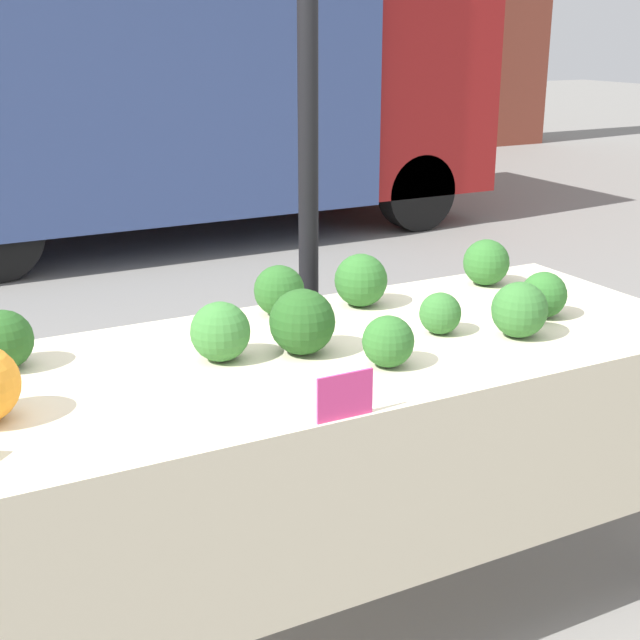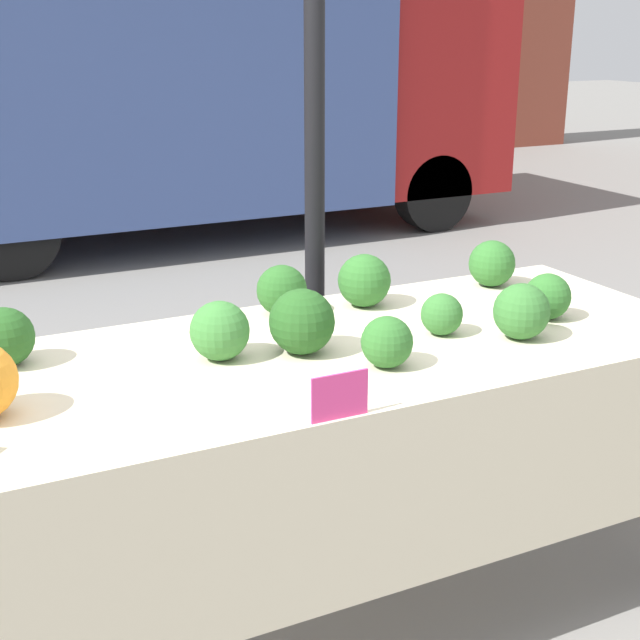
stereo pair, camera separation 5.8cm
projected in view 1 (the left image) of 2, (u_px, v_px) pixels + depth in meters
ground_plane at (320, 613)px, 2.63m from camera, size 40.00×40.00×0.00m
tent_pole at (308, 135)px, 3.00m from camera, size 0.07×0.07×2.59m
parked_truck at (154, 53)px, 7.01m from camera, size 4.96×2.19×2.75m
market_table at (332, 391)px, 2.34m from camera, size 2.20×0.86×0.83m
broccoli_head_0 at (279, 291)px, 2.62m from camera, size 0.15×0.15×0.15m
broccoli_head_1 at (544, 295)px, 2.60m from camera, size 0.14×0.14×0.14m
broccoli_head_2 at (3, 340)px, 2.21m from camera, size 0.15×0.15×0.15m
broccoli_head_3 at (486, 262)px, 2.92m from camera, size 0.15×0.15×0.15m
broccoli_head_4 at (440, 313)px, 2.46m from camera, size 0.12×0.12×0.12m
broccoli_head_5 at (361, 280)px, 2.70m from camera, size 0.16×0.16×0.16m
broccoli_head_6 at (388, 341)px, 2.22m from camera, size 0.13×0.13×0.13m
broccoli_head_7 at (302, 322)px, 2.30m from camera, size 0.17×0.17×0.17m
broccoli_head_8 at (220, 332)px, 2.26m from camera, size 0.15×0.15×0.15m
broccoli_head_9 at (519, 310)px, 2.43m from camera, size 0.15×0.15×0.15m
price_sign at (345, 396)px, 1.93m from camera, size 0.14×0.01×0.11m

